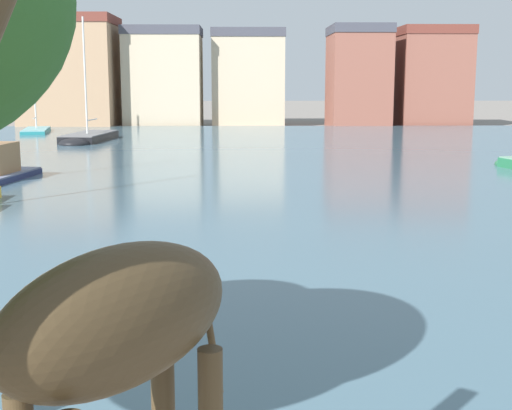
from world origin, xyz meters
The scene contains 9 objects.
harbor_water centered at (0.00, 33.43, 0.18)m, with size 86.43×54.58×0.35m, color #476675.
giraffe_statue centered at (-2.13, 2.45, 2.71)m, with size 2.20×2.65×5.30m.
sailboat_black centered at (-11.43, 44.82, 0.45)m, with size 2.84×7.24×8.30m.
sailboat_teal centered at (-17.20, 53.66, 0.38)m, with size 2.88×6.80×8.78m.
townhouse_tall_gabled centered at (-16.66, 63.11, 4.98)m, with size 8.29×7.45×9.94m.
townhouse_end_terrace centered at (-8.42, 64.10, 4.53)m, with size 6.99×5.82×9.04m.
townhouse_corner_house centered at (-0.70, 66.64, 4.50)m, with size 6.76×7.29×8.97m.
townhouse_wide_warehouse centered at (9.30, 63.58, 4.59)m, with size 5.28×7.14×9.15m.
townhouse_narrow_midrow centered at (16.16, 64.21, 4.56)m, with size 6.30×6.43×9.09m.
Camera 1 is at (-1.24, -1.76, 4.30)m, focal length 49.78 mm.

